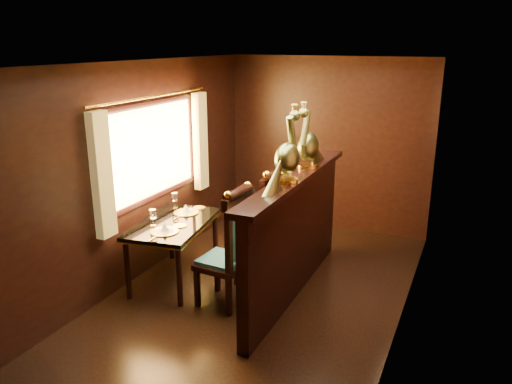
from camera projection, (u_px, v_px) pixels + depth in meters
ground at (256, 299)px, 5.45m from camera, size 5.00×5.00×0.00m
room_shell at (249, 156)px, 5.04m from camera, size 3.04×5.04×2.52m
partition at (295, 233)px, 5.38m from camera, size 0.26×2.70×1.36m
dining_table at (173, 227)px, 5.70m from camera, size 0.92×1.33×0.92m
chair_left at (232, 245)px, 5.11m from camera, size 0.51×0.54×1.34m
chair_right at (272, 226)px, 5.50m from camera, size 0.63×0.65×1.43m
peacock_left at (287, 145)px, 4.83m from camera, size 0.24×0.63×0.75m
peacock_right at (308, 134)px, 5.39m from camera, size 0.23×0.62×0.74m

